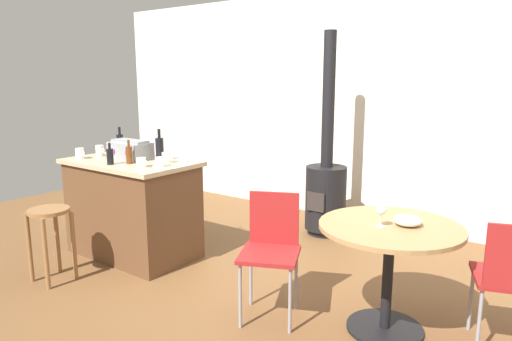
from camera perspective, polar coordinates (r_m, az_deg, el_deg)
The scene contains 20 objects.
ground_plane at distance 3.91m, azimuth -0.40°, elevation -14.23°, with size 8.80×8.80×0.00m, color brown.
back_wall at distance 5.54m, azimuth 13.93°, elevation 7.49°, with size 8.00×0.10×2.70m, color silver.
kitchen_island at distance 4.62m, azimuth -14.83°, elevation -4.42°, with size 1.26×0.75×0.93m.
wooden_stool at distance 4.25m, azimuth -23.89°, elevation -6.47°, with size 0.33×0.33×0.63m.
dining_table at distance 3.23m, azimuth 15.98°, elevation -9.43°, with size 0.93×0.93×0.75m.
folding_chair_near at distance 3.26m, azimuth 28.82°, elevation -11.23°, with size 0.51×0.51×0.87m.
folding_chair_far at distance 3.34m, azimuth 1.87°, elevation -9.06°, with size 0.53×0.53×0.88m.
wood_stove at distance 5.10m, azimuth 8.55°, elevation -1.88°, with size 0.44×0.45×2.16m.
toolbox at distance 4.58m, azimuth -15.11°, elevation 2.45°, with size 0.41×0.25×0.18m.
bottle_0 at distance 4.43m, azimuth -11.71°, elevation 2.67°, with size 0.08×0.08×0.30m.
bottle_1 at distance 4.34m, azimuth -17.44°, elevation 1.68°, with size 0.06×0.06×0.19m.
bottle_2 at distance 4.93m, azimuth -16.29°, elevation 3.20°, with size 0.07×0.07×0.27m.
bottle_3 at distance 4.32m, azimuth -15.27°, elevation 1.89°, with size 0.06×0.06×0.22m.
cup_0 at distance 4.13m, azimuth -11.61°, elevation 1.05°, with size 0.12×0.09×0.08m.
cup_1 at distance 4.14m, azimuth -13.85°, elevation 0.97°, with size 0.12×0.08×0.08m.
cup_2 at distance 4.32m, azimuth -10.85°, elevation 1.58°, with size 0.12×0.09×0.09m.
cup_3 at distance 4.85m, azimuth -18.55°, elevation 2.32°, with size 0.12×0.08×0.11m.
cup_4 at distance 4.75m, azimuth -20.75°, elevation 1.97°, with size 0.12×0.08×0.10m.
wine_glass at distance 3.08m, azimuth 15.05°, elevation -4.79°, with size 0.07×0.07×0.14m.
serving_bowl at distance 3.18m, azimuth 18.06°, elevation -5.82°, with size 0.18×0.18×0.07m, color white.
Camera 1 is at (2.11, -2.83, 1.68)m, focal length 32.68 mm.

